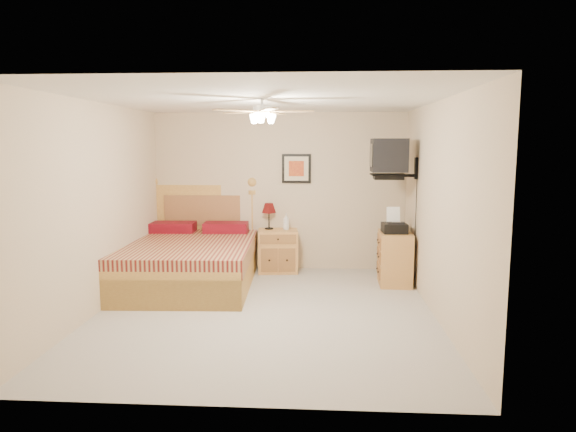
{
  "coord_description": "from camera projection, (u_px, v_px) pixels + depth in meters",
  "views": [
    {
      "loc": [
        0.64,
        -5.91,
        2.0
      ],
      "look_at": [
        0.22,
        0.9,
        1.05
      ],
      "focal_mm": 32.0,
      "sensor_mm": 36.0,
      "label": 1
    }
  ],
  "objects": [
    {
      "name": "magazine_lower",
      "position": [
        393.0,
        229.0,
        7.53
      ],
      "size": [
        0.31,
        0.34,
        0.03
      ],
      "primitive_type": "imported",
      "rotation": [
        0.0,
        0.0,
        0.43
      ],
      "color": "beige",
      "rests_on": "dresser"
    },
    {
      "name": "wall_back",
      "position": [
        280.0,
        192.0,
        8.21
      ],
      "size": [
        4.0,
        0.04,
        2.5
      ],
      "primitive_type": "cube",
      "color": "#C6B192",
      "rests_on": "ground"
    },
    {
      "name": "fax_machine",
      "position": [
        395.0,
        220.0,
        7.26
      ],
      "size": [
        0.35,
        0.37,
        0.36
      ],
      "primitive_type": null,
      "rotation": [
        0.0,
        0.0,
        0.05
      ],
      "color": "black",
      "rests_on": "dresser"
    },
    {
      "name": "wall_left",
      "position": [
        98.0,
        208.0,
        6.11
      ],
      "size": [
        0.04,
        4.5,
        2.5
      ],
      "primitive_type": "cube",
      "color": "#C6B192",
      "rests_on": "ground"
    },
    {
      "name": "ceiling",
      "position": [
        264.0,
        100.0,
        5.82
      ],
      "size": [
        4.0,
        4.5,
        0.04
      ],
      "primitive_type": "cube",
      "color": "white",
      "rests_on": "ground"
    },
    {
      "name": "ceiling_fan",
      "position": [
        262.0,
        111.0,
        5.64
      ],
      "size": [
        1.14,
        1.14,
        0.28
      ],
      "primitive_type": null,
      "color": "white",
      "rests_on": "ceiling"
    },
    {
      "name": "framed_picture",
      "position": [
        296.0,
        169.0,
        8.13
      ],
      "size": [
        0.46,
        0.04,
        0.46
      ],
      "primitive_type": "cube",
      "color": "black",
      "rests_on": "wall_back"
    },
    {
      "name": "magazine_upper",
      "position": [
        396.0,
        227.0,
        7.53
      ],
      "size": [
        0.26,
        0.31,
        0.02
      ],
      "primitive_type": "imported",
      "rotation": [
        0.0,
        0.0,
        -0.28
      ],
      "color": "gray",
      "rests_on": "magazine_lower"
    },
    {
      "name": "floor",
      "position": [
        265.0,
        312.0,
        6.16
      ],
      "size": [
        4.5,
        4.5,
        0.0
      ],
      "primitive_type": "plane",
      "color": "#A49D94",
      "rests_on": "ground"
    },
    {
      "name": "table_lamp",
      "position": [
        269.0,
        216.0,
        8.12
      ],
      "size": [
        0.24,
        0.24,
        0.42
      ],
      "primitive_type": null,
      "rotation": [
        0.0,
        0.0,
        0.09
      ],
      "color": "#5A0C0D",
      "rests_on": "nightstand"
    },
    {
      "name": "dresser",
      "position": [
        395.0,
        258.0,
        7.37
      ],
      "size": [
        0.46,
        0.65,
        0.76
      ],
      "primitive_type": "cube",
      "rotation": [
        0.0,
        0.0,
        -0.03
      ],
      "color": "#C6803B",
      "rests_on": "ground"
    },
    {
      "name": "wall_tv",
      "position": [
        400.0,
        158.0,
        7.13
      ],
      "size": [
        0.56,
        0.46,
        0.58
      ],
      "primitive_type": null,
      "color": "black",
      "rests_on": "wall_right"
    },
    {
      "name": "wall_front",
      "position": [
        232.0,
        247.0,
        3.76
      ],
      "size": [
        4.0,
        0.04,
        2.5
      ],
      "primitive_type": "cube",
      "color": "#C6B192",
      "rests_on": "ground"
    },
    {
      "name": "nightstand",
      "position": [
        278.0,
        251.0,
        8.1
      ],
      "size": [
        0.65,
        0.52,
        0.67
      ],
      "primitive_type": "cube",
      "rotation": [
        0.0,
        0.0,
        0.09
      ],
      "color": "#C17A45",
      "rests_on": "ground"
    },
    {
      "name": "bed",
      "position": [
        188.0,
        234.0,
        7.24
      ],
      "size": [
        1.86,
        2.38,
        1.5
      ],
      "primitive_type": null,
      "rotation": [
        0.0,
        0.0,
        0.04
      ],
      "color": "#B3803B",
      "rests_on": "ground"
    },
    {
      "name": "wall_right",
      "position": [
        438.0,
        210.0,
        5.87
      ],
      "size": [
        0.04,
        4.5,
        2.5
      ],
      "primitive_type": "cube",
      "color": "#C6B192",
      "rests_on": "ground"
    },
    {
      "name": "lotion_bottle",
      "position": [
        286.0,
        222.0,
        8.06
      ],
      "size": [
        0.1,
        0.1,
        0.26
      ],
      "primitive_type": "imported",
      "rotation": [
        0.0,
        0.0,
        -0.01
      ],
      "color": "white",
      "rests_on": "nightstand"
    }
  ]
}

